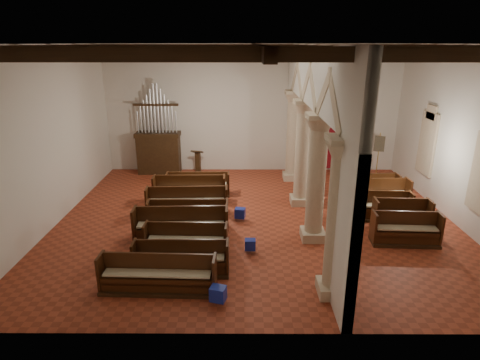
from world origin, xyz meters
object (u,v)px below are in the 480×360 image
processional_banner (378,160)px  aisle_pew_0 (405,233)px  nave_pew_0 (158,279)px  pipe_organ (159,145)px  lectern (198,164)px

processional_banner → aisle_pew_0: (-1.31, -6.93, -0.40)m
nave_pew_0 → pipe_organ: bearing=102.9°
processional_banner → nave_pew_0: (-8.59, -9.51, -0.43)m
lectern → nave_pew_0: 9.51m
pipe_organ → nave_pew_0: (1.87, -9.89, -1.05)m
processional_banner → aisle_pew_0: 7.07m
pipe_organ → processional_banner: 10.48m
lectern → processional_banner: processional_banner is taller
pipe_organ → aisle_pew_0: 11.75m
pipe_organ → lectern: pipe_organ is taller
processional_banner → aisle_pew_0: bearing=-79.8°
lectern → aisle_pew_0: bearing=-32.6°
lectern → processional_banner: bearing=11.2°
pipe_organ → processional_banner: size_ratio=2.13×
pipe_organ → nave_pew_0: pipe_organ is taller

